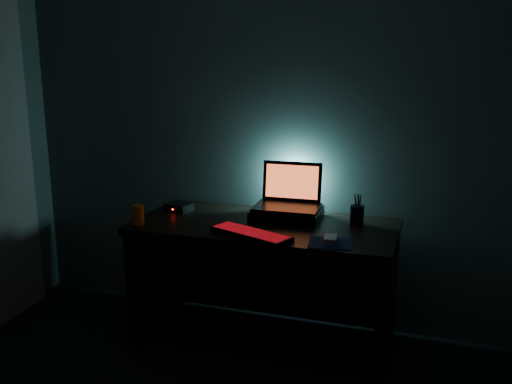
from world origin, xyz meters
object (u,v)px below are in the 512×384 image
Objects in this scene: keyboard at (251,234)px; mouse at (330,240)px; laptop at (289,197)px; pen_cup at (357,215)px; router at (179,207)px; juice_glass at (138,215)px.

mouse is at bearing 24.33° from keyboard.
laptop reaches higher than mouse.
keyboard is at bearing -104.14° from laptop.
mouse is at bearing -102.56° from pen_cup.
router is at bearing 154.73° from mouse.
laptop is 0.46m from keyboard.
mouse is 1.06m from router.
pen_cup is (0.41, -0.05, -0.06)m from laptop.
laptop reaches higher than pen_cup.
router is (-0.68, -0.10, -0.10)m from laptop.
keyboard is 0.68m from juice_glass.
mouse is 0.63× the size of router.
keyboard is at bearing -142.82° from pen_cup.
keyboard is 4.28× the size of juice_glass.
mouse is 0.38m from pen_cup.
laptop is 0.42m from pen_cup.
pen_cup reaches higher than router.
mouse is 1.11m from juice_glass.
juice_glass is 0.35m from router.
router reaches higher than mouse.
mouse is (0.33, -0.42, -0.10)m from laptop.
mouse is (0.43, 0.02, 0.01)m from keyboard.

